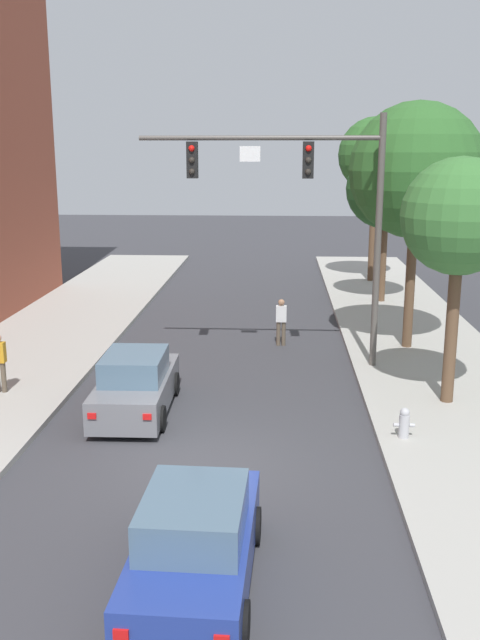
{
  "coord_description": "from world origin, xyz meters",
  "views": [
    {
      "loc": [
        1.66,
        -14.02,
        6.59
      ],
      "look_at": [
        0.61,
        5.06,
        2.0
      ],
      "focal_mm": 39.65,
      "sensor_mm": 36.0,
      "label": 1
    }
  ],
  "objects_px": {
    "street_tree_nearest": "(460,218)",
    "traffic_signal_mast": "(310,193)",
    "car_lead_grey": "(136,385)",
    "pedestrian_crossing_road": "(281,320)",
    "street_tree_third": "(386,189)",
    "street_tree_second": "(417,171)",
    "street_tree_farthest": "(376,156)",
    "fire_hydrant": "(404,423)",
    "car_following_blue": "(196,544)"
  },
  "relations": [
    {
      "from": "street_tree_nearest",
      "to": "traffic_signal_mast",
      "type": "bearing_deg",
      "value": 138.71
    },
    {
      "from": "car_lead_grey",
      "to": "pedestrian_crossing_road",
      "type": "relative_size",
      "value": 2.6
    },
    {
      "from": "car_lead_grey",
      "to": "pedestrian_crossing_road",
      "type": "bearing_deg",
      "value": 60.61
    },
    {
      "from": "street_tree_nearest",
      "to": "street_tree_third",
      "type": "xyz_separation_m",
      "value": [
        0.04,
        12.84,
        0.04
      ]
    },
    {
      "from": "car_lead_grey",
      "to": "street_tree_second",
      "type": "bearing_deg",
      "value": 37.91
    },
    {
      "from": "street_tree_third",
      "to": "street_tree_second",
      "type": "bearing_deg",
      "value": -91.25
    },
    {
      "from": "street_tree_second",
      "to": "street_tree_farthest",
      "type": "xyz_separation_m",
      "value": [
        0.33,
        12.52,
        0.39
      ]
    },
    {
      "from": "traffic_signal_mast",
      "to": "street_tree_third",
      "type": "distance_m",
      "value": 10.35
    },
    {
      "from": "car_lead_grey",
      "to": "street_tree_second",
      "type": "xyz_separation_m",
      "value": [
        7.99,
        6.22,
        5.24
      ]
    },
    {
      "from": "car_lead_grey",
      "to": "pedestrian_crossing_road",
      "type": "xyz_separation_m",
      "value": [
        3.74,
        6.64,
        0.19
      ]
    },
    {
      "from": "fire_hydrant",
      "to": "street_tree_farthest",
      "type": "bearing_deg",
      "value": 85.06
    },
    {
      "from": "car_following_blue",
      "to": "street_tree_nearest",
      "type": "bearing_deg",
      "value": 55.41
    },
    {
      "from": "pedestrian_crossing_road",
      "to": "street_tree_nearest",
      "type": "xyz_separation_m",
      "value": [
        4.37,
        -5.78,
        4.05
      ]
    },
    {
      "from": "street_tree_second",
      "to": "street_tree_farthest",
      "type": "relative_size",
      "value": 0.99
    },
    {
      "from": "pedestrian_crossing_road",
      "to": "street_tree_second",
      "type": "bearing_deg",
      "value": -5.58
    },
    {
      "from": "traffic_signal_mast",
      "to": "car_lead_grey",
      "type": "xyz_separation_m",
      "value": [
        -4.52,
        -4.01,
        -4.65
      ]
    },
    {
      "from": "car_following_blue",
      "to": "street_tree_third",
      "type": "distance_m",
      "value": 22.29
    },
    {
      "from": "fire_hydrant",
      "to": "street_tree_farthest",
      "type": "relative_size",
      "value": 0.09
    },
    {
      "from": "street_tree_nearest",
      "to": "fire_hydrant",
      "type": "bearing_deg",
      "value": -121.59
    },
    {
      "from": "car_following_blue",
      "to": "street_tree_second",
      "type": "height_order",
      "value": "street_tree_second"
    },
    {
      "from": "street_tree_farthest",
      "to": "street_tree_third",
      "type": "bearing_deg",
      "value": -91.92
    },
    {
      "from": "car_following_blue",
      "to": "pedestrian_crossing_road",
      "type": "relative_size",
      "value": 2.62
    },
    {
      "from": "street_tree_third",
      "to": "street_tree_farthest",
      "type": "height_order",
      "value": "street_tree_farthest"
    },
    {
      "from": "car_following_blue",
      "to": "street_tree_farthest",
      "type": "bearing_deg",
      "value": 77.26
    },
    {
      "from": "car_lead_grey",
      "to": "street_tree_third",
      "type": "bearing_deg",
      "value": 59.23
    },
    {
      "from": "car_following_blue",
      "to": "fire_hydrant",
      "type": "xyz_separation_m",
      "value": [
        4.15,
        5.74,
        -0.22
      ]
    },
    {
      "from": "car_following_blue",
      "to": "street_tree_farthest",
      "type": "distance_m",
      "value": 27.4
    },
    {
      "from": "traffic_signal_mast",
      "to": "car_lead_grey",
      "type": "relative_size",
      "value": 1.76
    },
    {
      "from": "car_lead_grey",
      "to": "street_tree_farthest",
      "type": "bearing_deg",
      "value": 66.06
    },
    {
      "from": "fire_hydrant",
      "to": "street_tree_nearest",
      "type": "xyz_separation_m",
      "value": [
        1.55,
        2.53,
        4.45
      ]
    },
    {
      "from": "car_lead_grey",
      "to": "street_tree_third",
      "type": "relative_size",
      "value": 0.65
    },
    {
      "from": "street_tree_nearest",
      "to": "car_lead_grey",
      "type": "bearing_deg",
      "value": -174.0
    },
    {
      "from": "car_following_blue",
      "to": "fire_hydrant",
      "type": "distance_m",
      "value": 7.09
    },
    {
      "from": "pedestrian_crossing_road",
      "to": "street_tree_farthest",
      "type": "height_order",
      "value": "street_tree_farthest"
    },
    {
      "from": "street_tree_nearest",
      "to": "street_tree_farthest",
      "type": "relative_size",
      "value": 0.78
    },
    {
      "from": "pedestrian_crossing_road",
      "to": "street_tree_third",
      "type": "height_order",
      "value": "street_tree_third"
    },
    {
      "from": "car_lead_grey",
      "to": "car_following_blue",
      "type": "bearing_deg",
      "value": -72.02
    },
    {
      "from": "car_lead_grey",
      "to": "pedestrian_crossing_road",
      "type": "distance_m",
      "value": 7.62
    },
    {
      "from": "car_following_blue",
      "to": "street_tree_second",
      "type": "relative_size",
      "value": 0.54
    },
    {
      "from": "street_tree_nearest",
      "to": "street_tree_third",
      "type": "relative_size",
      "value": 0.96
    },
    {
      "from": "traffic_signal_mast",
      "to": "pedestrian_crossing_road",
      "type": "height_order",
      "value": "traffic_signal_mast"
    },
    {
      "from": "car_lead_grey",
      "to": "street_tree_farthest",
      "type": "height_order",
      "value": "street_tree_farthest"
    },
    {
      "from": "pedestrian_crossing_road",
      "to": "street_tree_third",
      "type": "bearing_deg",
      "value": 57.98
    },
    {
      "from": "car_following_blue",
      "to": "street_tree_nearest",
      "type": "height_order",
      "value": "street_tree_nearest"
    },
    {
      "from": "car_following_blue",
      "to": "pedestrian_crossing_road",
      "type": "height_order",
      "value": "pedestrian_crossing_road"
    },
    {
      "from": "fire_hydrant",
      "to": "street_tree_nearest",
      "type": "distance_m",
      "value": 5.35
    },
    {
      "from": "street_tree_third",
      "to": "car_following_blue",
      "type": "bearing_deg",
      "value": -105.22
    },
    {
      "from": "street_tree_second",
      "to": "street_tree_farthest",
      "type": "distance_m",
      "value": 12.53
    },
    {
      "from": "traffic_signal_mast",
      "to": "street_tree_second",
      "type": "distance_m",
      "value": 4.16
    },
    {
      "from": "fire_hydrant",
      "to": "street_tree_second",
      "type": "distance_m",
      "value": 9.7
    }
  ]
}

